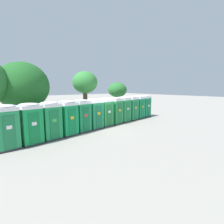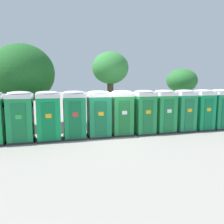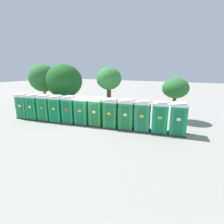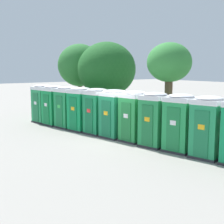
{
  "view_description": "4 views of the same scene",
  "coord_description": "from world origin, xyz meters",
  "px_view_note": "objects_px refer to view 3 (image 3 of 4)",
  "views": [
    {
      "loc": [
        -8.51,
        -12.15,
        3.49
      ],
      "look_at": [
        1.54,
        0.42,
        1.17
      ],
      "focal_mm": 28.0,
      "sensor_mm": 36.0,
      "label": 1
    },
    {
      "loc": [
        -1.22,
        -11.76,
        2.95
      ],
      "look_at": [
        0.06,
        0.17,
        1.34
      ],
      "focal_mm": 35.0,
      "sensor_mm": 36.0,
      "label": 2
    },
    {
      "loc": [
        8.72,
        -12.0,
        4.83
      ],
      "look_at": [
        2.0,
        0.5,
        1.34
      ],
      "focal_mm": 28.0,
      "sensor_mm": 36.0,
      "label": 3
    },
    {
      "loc": [
        12.26,
        -9.57,
        3.66
      ],
      "look_at": [
        -0.82,
        0.01,
        1.34
      ],
      "focal_mm": 50.0,
      "sensor_mm": 36.0,
      "label": 4
    }
  ],
  "objects_px": {
    "portapotty_7": "(111,113)",
    "portapotty_11": "(178,118)",
    "street_tree_1": "(64,81)",
    "portapotty_4": "(70,109)",
    "portapotty_3": "(57,108)",
    "street_tree_2": "(109,80)",
    "portapotty_10": "(160,117)",
    "portapotty_8": "(127,114)",
    "portapotty_9": "(143,115)",
    "portapotty_0": "(24,105)",
    "portapotty_5": "(83,110)",
    "portapotty_6": "(97,111)",
    "portapotty_2": "(46,107)",
    "street_tree_3": "(43,78)",
    "street_tree_0": "(175,89)",
    "portapotty_1": "(34,106)"
  },
  "relations": [
    {
      "from": "portapotty_7",
      "to": "portapotty_11",
      "type": "relative_size",
      "value": 1.0
    },
    {
      "from": "street_tree_1",
      "to": "portapotty_4",
      "type": "bearing_deg",
      "value": -42.19
    },
    {
      "from": "portapotty_3",
      "to": "street_tree_2",
      "type": "distance_m",
      "value": 5.62
    },
    {
      "from": "portapotty_10",
      "to": "street_tree_2",
      "type": "xyz_separation_m",
      "value": [
        -5.59,
        1.96,
        2.55
      ]
    },
    {
      "from": "portapotty_7",
      "to": "portapotty_8",
      "type": "xyz_separation_m",
      "value": [
        1.3,
        0.27,
        -0.0
      ]
    },
    {
      "from": "portapotty_4",
      "to": "portapotty_9",
      "type": "distance_m",
      "value": 6.62
    },
    {
      "from": "portapotty_8",
      "to": "portapotty_9",
      "type": "xyz_separation_m",
      "value": [
        1.31,
        0.19,
        0.0
      ]
    },
    {
      "from": "portapotty_0",
      "to": "portapotty_5",
      "type": "xyz_separation_m",
      "value": [
        6.54,
        1.08,
        -0.0
      ]
    },
    {
      "from": "portapotty_7",
      "to": "portapotty_8",
      "type": "bearing_deg",
      "value": 11.91
    },
    {
      "from": "portapotty_6",
      "to": "street_tree_1",
      "type": "distance_m",
      "value": 6.92
    },
    {
      "from": "portapotty_2",
      "to": "street_tree_2",
      "type": "height_order",
      "value": "street_tree_2"
    },
    {
      "from": "portapotty_10",
      "to": "street_tree_2",
      "type": "distance_m",
      "value": 6.45
    },
    {
      "from": "portapotty_3",
      "to": "street_tree_3",
      "type": "distance_m",
      "value": 5.95
    },
    {
      "from": "portapotty_5",
      "to": "portapotty_10",
      "type": "bearing_deg",
      "value": 9.44
    },
    {
      "from": "portapotty_3",
      "to": "portapotty_10",
      "type": "relative_size",
      "value": 1.0
    },
    {
      "from": "street_tree_0",
      "to": "street_tree_2",
      "type": "xyz_separation_m",
      "value": [
        -5.95,
        -2.07,
        0.77
      ]
    },
    {
      "from": "portapotty_1",
      "to": "portapotty_2",
      "type": "bearing_deg",
      "value": 11.08
    },
    {
      "from": "portapotty_3",
      "to": "street_tree_0",
      "type": "relative_size",
      "value": 0.63
    },
    {
      "from": "portapotty_9",
      "to": "street_tree_2",
      "type": "distance_m",
      "value": 5.44
    },
    {
      "from": "portapotty_8",
      "to": "street_tree_3",
      "type": "xyz_separation_m",
      "value": [
        -11.18,
        1.55,
        2.52
      ]
    },
    {
      "from": "street_tree_3",
      "to": "portapotty_6",
      "type": "bearing_deg",
      "value": -12.94
    },
    {
      "from": "portapotty_10",
      "to": "street_tree_0",
      "type": "bearing_deg",
      "value": 84.88
    },
    {
      "from": "portapotty_2",
      "to": "portapotty_11",
      "type": "bearing_deg",
      "value": 9.64
    },
    {
      "from": "portapotty_2",
      "to": "street_tree_1",
      "type": "distance_m",
      "value": 4.27
    },
    {
      "from": "portapotty_1",
      "to": "portapotty_9",
      "type": "relative_size",
      "value": 1.0
    },
    {
      "from": "portapotty_5",
      "to": "street_tree_3",
      "type": "height_order",
      "value": "street_tree_3"
    },
    {
      "from": "portapotty_7",
      "to": "portapotty_1",
      "type": "bearing_deg",
      "value": -170.3
    },
    {
      "from": "street_tree_0",
      "to": "street_tree_2",
      "type": "bearing_deg",
      "value": -160.84
    },
    {
      "from": "portapotty_2",
      "to": "street_tree_0",
      "type": "height_order",
      "value": "street_tree_0"
    },
    {
      "from": "portapotty_3",
      "to": "portapotty_10",
      "type": "height_order",
      "value": "same"
    },
    {
      "from": "portapotty_9",
      "to": "street_tree_1",
      "type": "height_order",
      "value": "street_tree_1"
    },
    {
      "from": "portapotty_4",
      "to": "street_tree_2",
      "type": "bearing_deg",
      "value": 55.34
    },
    {
      "from": "portapotty_3",
      "to": "portapotty_7",
      "type": "distance_m",
      "value": 5.3
    },
    {
      "from": "portapotty_0",
      "to": "street_tree_2",
      "type": "distance_m",
      "value": 8.92
    },
    {
      "from": "portapotty_1",
      "to": "portapotty_5",
      "type": "height_order",
      "value": "same"
    },
    {
      "from": "portapotty_1",
      "to": "street_tree_1",
      "type": "height_order",
      "value": "street_tree_1"
    },
    {
      "from": "portapotty_3",
      "to": "portapotty_5",
      "type": "bearing_deg",
      "value": 10.5
    },
    {
      "from": "street_tree_3",
      "to": "portapotty_7",
      "type": "bearing_deg",
      "value": -10.48
    },
    {
      "from": "portapotty_7",
      "to": "portapotty_10",
      "type": "bearing_deg",
      "value": 9.75
    },
    {
      "from": "portapotty_10",
      "to": "portapotty_6",
      "type": "bearing_deg",
      "value": -171.17
    },
    {
      "from": "street_tree_3",
      "to": "portapotty_4",
      "type": "bearing_deg",
      "value": -22.34
    },
    {
      "from": "portapotty_9",
      "to": "portapotty_1",
      "type": "bearing_deg",
      "value": -170.22
    },
    {
      "from": "portapotty_0",
      "to": "portapotty_3",
      "type": "xyz_separation_m",
      "value": [
        3.93,
        0.59,
        -0.0
      ]
    },
    {
      "from": "portapotty_10",
      "to": "street_tree_1",
      "type": "distance_m",
      "value": 11.6
    },
    {
      "from": "portapotty_5",
      "to": "street_tree_0",
      "type": "bearing_deg",
      "value": 36.59
    },
    {
      "from": "portapotty_4",
      "to": "street_tree_3",
      "type": "relative_size",
      "value": 0.47
    },
    {
      "from": "street_tree_0",
      "to": "street_tree_2",
      "type": "height_order",
      "value": "street_tree_2"
    },
    {
      "from": "portapotty_8",
      "to": "portapotty_0",
      "type": "bearing_deg",
      "value": -170.43
    },
    {
      "from": "portapotty_5",
      "to": "street_tree_3",
      "type": "relative_size",
      "value": 0.47
    },
    {
      "from": "portapotty_9",
      "to": "street_tree_3",
      "type": "bearing_deg",
      "value": 173.76
    }
  ]
}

